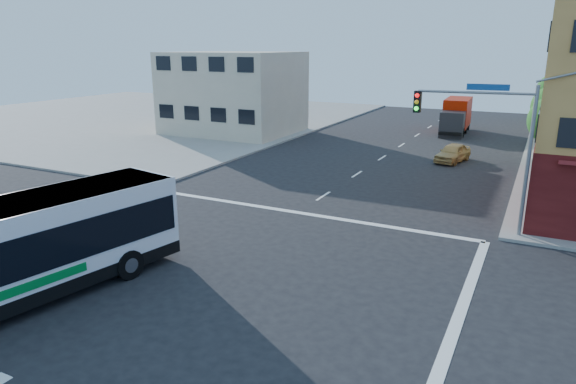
% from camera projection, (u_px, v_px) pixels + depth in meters
% --- Properties ---
extents(ground, '(120.00, 120.00, 0.00)m').
position_uv_depth(ground, '(189.00, 283.00, 19.33)').
color(ground, black).
rests_on(ground, ground).
extents(sidewalk_nw, '(50.00, 50.00, 0.15)m').
position_uv_depth(sidewalk_nw, '(135.00, 116.00, 64.48)').
color(sidewalk_nw, gray).
rests_on(sidewalk_nw, ground).
extents(building_west, '(12.06, 10.06, 8.00)m').
position_uv_depth(building_west, '(233.00, 93.00, 51.32)').
color(building_west, beige).
rests_on(building_west, ground).
extents(signal_mast_ne, '(7.91, 1.13, 8.07)m').
position_uv_depth(signal_mast_ne, '(490.00, 129.00, 23.16)').
color(signal_mast_ne, gray).
rests_on(signal_mast_ne, ground).
extents(street_tree_a, '(3.60, 3.60, 5.53)m').
position_uv_depth(street_tree_a, '(556.00, 117.00, 37.19)').
color(street_tree_a, '#332212').
rests_on(street_tree_a, ground).
extents(street_tree_b, '(3.80, 3.80, 5.79)m').
position_uv_depth(street_tree_b, '(556.00, 104.00, 44.01)').
color(street_tree_b, '#332212').
rests_on(street_tree_b, ground).
extents(street_tree_c, '(3.40, 3.40, 5.29)m').
position_uv_depth(street_tree_c, '(555.00, 99.00, 50.96)').
color(street_tree_c, '#332212').
rests_on(street_tree_c, ground).
extents(street_tree_d, '(4.00, 4.00, 6.03)m').
position_uv_depth(street_tree_d, '(556.00, 89.00, 57.71)').
color(street_tree_d, '#332212').
rests_on(street_tree_d, ground).
extents(box_truck, '(2.54, 7.71, 3.43)m').
position_uv_depth(box_truck, '(456.00, 117.00, 51.80)').
color(box_truck, '#232428').
rests_on(box_truck, ground).
extents(parked_car, '(2.47, 4.34, 1.39)m').
position_uv_depth(parked_car, '(453.00, 153.00, 39.30)').
color(parked_car, tan).
rests_on(parked_car, ground).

